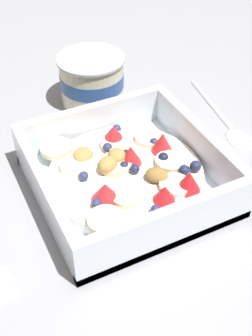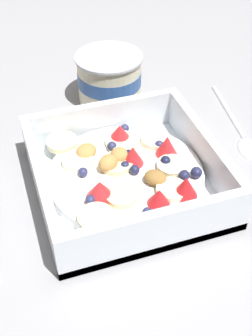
# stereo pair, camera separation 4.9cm
# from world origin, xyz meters

# --- Properties ---
(ground_plane) EXTENTS (2.40, 2.40, 0.00)m
(ground_plane) POSITION_xyz_m (0.00, 0.00, 0.00)
(ground_plane) COLOR #9E9EA3
(fruit_bowl) EXTENTS (0.20, 0.20, 0.06)m
(fruit_bowl) POSITION_xyz_m (0.02, 0.02, 0.02)
(fruit_bowl) COLOR white
(fruit_bowl) RESTS_ON ground
(spoon) EXTENTS (0.05, 0.17, 0.01)m
(spoon) POSITION_xyz_m (0.19, 0.06, 0.00)
(spoon) COLOR silver
(spoon) RESTS_ON ground
(yogurt_cup) EXTENTS (0.09, 0.09, 0.07)m
(yogurt_cup) POSITION_xyz_m (0.05, 0.20, 0.04)
(yogurt_cup) COLOR beige
(yogurt_cup) RESTS_ON ground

